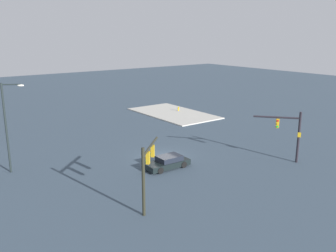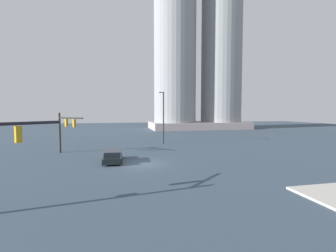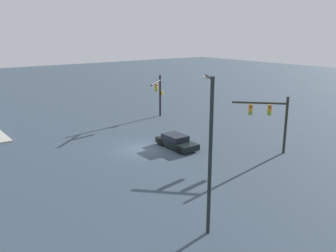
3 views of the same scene
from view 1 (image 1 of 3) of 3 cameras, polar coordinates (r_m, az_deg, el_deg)
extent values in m
plane|color=#364553|center=(38.95, -0.72, -4.87)|extent=(176.71, 176.71, 0.00)
cube|color=#B5B2A8|center=(59.68, 0.82, 2.00)|extent=(15.15, 8.41, 0.15)
cylinder|color=black|center=(26.10, -3.87, -8.80)|extent=(0.24, 0.24, 5.13)
cylinder|color=black|center=(27.60, -2.77, -3.19)|extent=(3.40, 3.58, 0.18)
cube|color=#B18916|center=(26.97, -3.17, -4.99)|extent=(0.41, 0.41, 0.95)
cylinder|color=red|center=(26.91, -3.51, -4.38)|extent=(0.18, 0.19, 0.20)
cylinder|color=orange|center=(27.01, -3.50, -4.98)|extent=(0.18, 0.19, 0.20)
cylinder|color=green|center=(27.11, -3.49, -5.58)|extent=(0.18, 0.19, 0.20)
cube|color=#B18916|center=(28.48, -2.43, -3.92)|extent=(0.41, 0.41, 0.95)
cylinder|color=red|center=(28.42, -2.75, -3.34)|extent=(0.18, 0.19, 0.20)
cylinder|color=orange|center=(28.51, -2.74, -3.91)|extent=(0.18, 0.19, 0.20)
cylinder|color=green|center=(28.61, -2.73, -4.49)|extent=(0.18, 0.19, 0.20)
cylinder|color=black|center=(38.88, 19.79, -1.71)|extent=(0.25, 0.25, 5.26)
cylinder|color=black|center=(38.17, 16.65, 1.32)|extent=(3.57, 3.12, 0.19)
cube|color=#B78F16|center=(38.32, 16.80, 0.41)|extent=(0.41, 0.41, 0.95)
cylinder|color=red|center=(38.09, 16.84, 0.78)|extent=(0.19, 0.18, 0.20)
cylinder|color=orange|center=(38.16, 16.81, 0.34)|extent=(0.19, 0.18, 0.20)
cylinder|color=green|center=(38.23, 16.78, -0.09)|extent=(0.19, 0.18, 0.20)
cube|color=#B78F16|center=(38.53, 19.88, -1.31)|extent=(0.38, 0.38, 0.44)
cylinder|color=black|center=(36.68, -24.03, -0.42)|extent=(0.20, 0.20, 8.51)
cylinder|color=black|center=(35.66, -23.41, 6.00)|extent=(1.00, 1.49, 0.12)
ellipsoid|color=silver|center=(35.41, -22.10, 5.91)|extent=(0.57, 0.67, 0.20)
cube|color=black|center=(35.72, -0.15, -5.94)|extent=(1.94, 4.51, 0.55)
cube|color=black|center=(35.68, 0.20, -5.06)|extent=(1.67, 2.36, 0.50)
cylinder|color=black|center=(34.35, -1.21, -6.99)|extent=(0.23, 0.64, 0.64)
cylinder|color=black|center=(35.70, -2.79, -6.16)|extent=(0.23, 0.64, 0.64)
cylinder|color=black|center=(35.88, 2.47, -6.05)|extent=(0.23, 0.64, 0.64)
cylinder|color=black|center=(37.18, 0.83, -5.30)|extent=(0.23, 0.64, 0.64)
cylinder|color=gold|center=(61.25, 1.65, 2.66)|extent=(0.22, 0.22, 0.55)
sphere|color=gold|center=(61.18, 1.66, 2.97)|extent=(0.18, 0.18, 0.18)
cylinder|color=gold|center=(61.37, 1.56, 2.71)|extent=(0.12, 0.10, 0.10)
camera|label=2|loc=(53.00, 21.67, 5.15)|focal=24.76mm
camera|label=3|loc=(47.64, -43.40, 7.87)|focal=38.59mm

